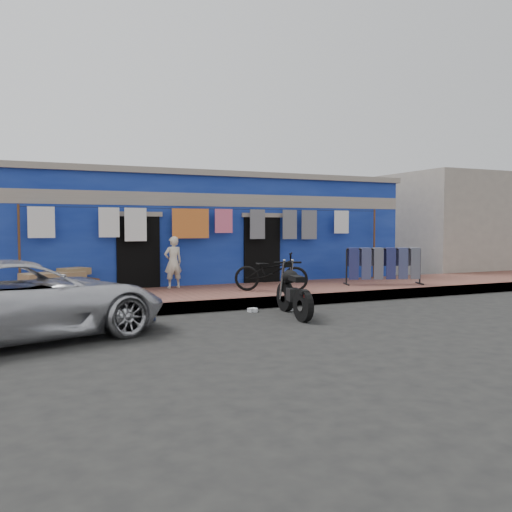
{
  "coord_description": "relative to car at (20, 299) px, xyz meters",
  "views": [
    {
      "loc": [
        -5.14,
        -9.41,
        1.85
      ],
      "look_at": [
        0.0,
        2.0,
        1.15
      ],
      "focal_mm": 38.0,
      "sensor_mm": 36.0,
      "label": 1
    }
  ],
  "objects": [
    {
      "name": "ground",
      "position": [
        5.05,
        -0.01,
        -0.68
      ],
      "size": [
        80.0,
        80.0,
        0.0
      ],
      "primitive_type": "plane",
      "color": "black",
      "rests_on": "ground"
    },
    {
      "name": "sidewalk",
      "position": [
        5.05,
        2.99,
        -0.55
      ],
      "size": [
        28.0,
        3.0,
        0.25
      ],
      "primitive_type": "cube",
      "color": "brown",
      "rests_on": "ground"
    },
    {
      "name": "curb",
      "position": [
        5.05,
        1.54,
        -0.55
      ],
      "size": [
        28.0,
        0.1,
        0.25
      ],
      "primitive_type": "cube",
      "color": "gray",
      "rests_on": "ground"
    },
    {
      "name": "building",
      "position": [
        5.05,
        6.98,
        1.01
      ],
      "size": [
        12.2,
        5.2,
        3.36
      ],
      "color": "navy",
      "rests_on": "ground"
    },
    {
      "name": "neighbor_right",
      "position": [
        16.05,
        6.99,
        1.22
      ],
      "size": [
        6.0,
        5.0,
        3.8
      ],
      "primitive_type": "cube",
      "color": "#9E9384",
      "rests_on": "ground"
    },
    {
      "name": "clothesline",
      "position": [
        4.79,
        4.24,
        1.14
      ],
      "size": [
        10.06,
        0.06,
        2.1
      ],
      "color": "brown",
      "rests_on": "sidewalk"
    },
    {
      "name": "car",
      "position": [
        0.0,
        0.0,
        0.0
      ],
      "size": [
        5.25,
        3.56,
        1.36
      ],
      "primitive_type": "imported",
      "rotation": [
        0.0,
        0.0,
        1.88
      ],
      "color": "silver",
      "rests_on": "ground"
    },
    {
      "name": "seated_person",
      "position": [
        3.66,
        4.09,
        0.24
      ],
      "size": [
        0.52,
        0.38,
        1.33
      ],
      "primitive_type": "imported",
      "rotation": [
        0.0,
        0.0,
        3.27
      ],
      "color": "beige",
      "rests_on": "sidewalk"
    },
    {
      "name": "bicycle",
      "position": [
        5.66,
        2.45,
        0.15
      ],
      "size": [
        1.85,
        1.49,
        1.16
      ],
      "primitive_type": "imported",
      "rotation": [
        0.0,
        0.0,
        1.0
      ],
      "color": "black",
      "rests_on": "sidewalk"
    },
    {
      "name": "motorcycle",
      "position": [
        5.13,
        0.29,
        -0.13
      ],
      "size": [
        1.31,
        1.94,
        1.09
      ],
      "primitive_type": null,
      "rotation": [
        0.0,
        0.0,
        -0.22
      ],
      "color": "black",
      "rests_on": "ground"
    },
    {
      "name": "charpoy",
      "position": [
        0.91,
        3.88,
        -0.14
      ],
      "size": [
        2.22,
        1.91,
        0.57
      ],
      "primitive_type": null,
      "rotation": [
        0.0,
        0.0,
        0.35
      ],
      "color": "brown",
      "rests_on": "sidewalk"
    },
    {
      "name": "jeans_rack",
      "position": [
        9.12,
        2.56,
        0.09
      ],
      "size": [
        2.43,
        1.77,
        1.04
      ],
      "primitive_type": null,
      "rotation": [
        0.0,
        0.0,
        -0.34
      ],
      "color": "black",
      "rests_on": "sidewalk"
    },
    {
      "name": "litter_a",
      "position": [
        4.58,
        1.13,
        -0.64
      ],
      "size": [
        0.21,
        0.17,
        0.08
      ],
      "primitive_type": "cube",
      "rotation": [
        0.0,
        0.0,
        0.17
      ],
      "color": "silver",
      "rests_on": "ground"
    },
    {
      "name": "litter_b",
      "position": [
        5.44,
        0.98,
        -0.63
      ],
      "size": [
        0.19,
        0.21,
        0.09
      ],
      "primitive_type": "cube",
      "rotation": [
        0.0,
        0.0,
        1.22
      ],
      "color": "silver",
      "rests_on": "ground"
    },
    {
      "name": "litter_c",
      "position": [
        4.62,
        1.13,
        -0.64
      ],
      "size": [
        0.22,
        0.23,
        0.07
      ],
      "primitive_type": "cube",
      "rotation": [
        0.0,
        0.0,
        1.07
      ],
      "color": "silver",
      "rests_on": "ground"
    }
  ]
}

